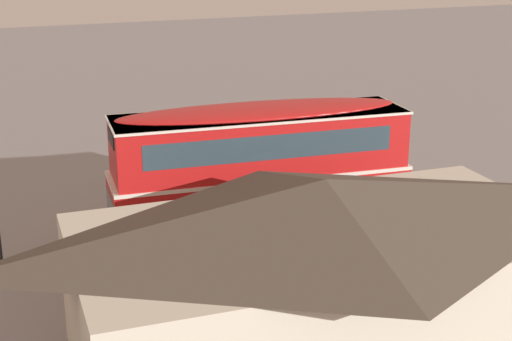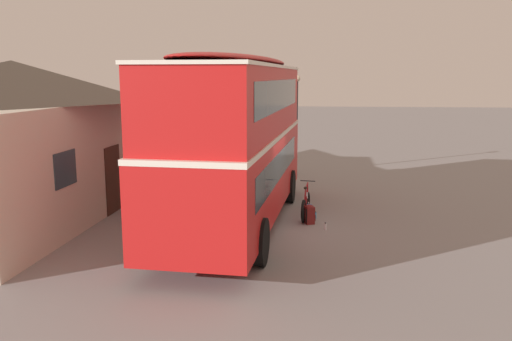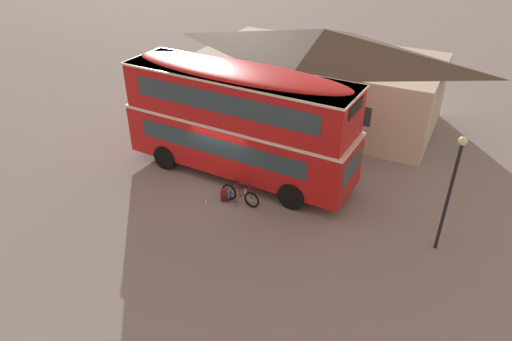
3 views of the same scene
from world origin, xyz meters
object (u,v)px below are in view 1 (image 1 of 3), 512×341
Objects in this scene: backpack_on_ground at (229,215)px; water_bottle_clear_plastic at (240,214)px; touring_bicycle at (215,216)px; water_bottle_blue_sports at (212,221)px; double_decker_bus at (260,169)px.

backpack_on_ground reaches higher than water_bottle_clear_plastic.
touring_bicycle is 0.39m from water_bottle_blue_sports.
double_decker_bus reaches higher than touring_bicycle.
water_bottle_blue_sports is (1.17, 0.26, 0.00)m from water_bottle_clear_plastic.
backpack_on_ground is 0.77m from water_bottle_clear_plastic.
water_bottle_clear_plastic is at bearing -94.80° from double_decker_bus.
water_bottle_blue_sports is at bearing -66.90° from double_decker_bus.
water_bottle_clear_plastic is at bearing -143.37° from backpack_on_ground.
double_decker_bus is 17.83× the size of backpack_on_ground.
touring_bicycle is at bearing 24.95° from water_bottle_clear_plastic.
double_decker_bus is 3.59m from water_bottle_clear_plastic.
water_bottle_blue_sports is at bearing 12.69° from water_bottle_clear_plastic.
double_decker_bus reaches higher than water_bottle_clear_plastic.
backpack_on_ground is at bearing -170.08° from touring_bicycle.
touring_bicycle is (0.96, -1.97, -2.27)m from double_decker_bus.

